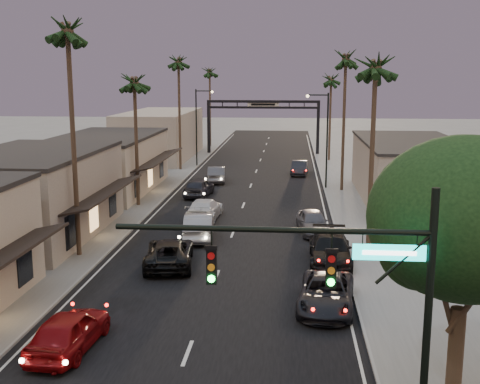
% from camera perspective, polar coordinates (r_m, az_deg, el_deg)
% --- Properties ---
extents(ground, '(200.00, 200.00, 0.00)m').
position_cam_1_polar(ground, '(52.68, 0.58, -0.58)').
color(ground, slate).
rests_on(ground, ground).
extents(road, '(14.00, 120.00, 0.02)m').
position_cam_1_polar(road, '(57.57, 0.96, 0.42)').
color(road, black).
rests_on(road, ground).
extents(sidewalk_left, '(5.00, 92.00, 0.12)m').
position_cam_1_polar(sidewalk_left, '(65.70, -6.91, 1.72)').
color(sidewalk_left, slate).
rests_on(sidewalk_left, ground).
extents(sidewalk_right, '(5.00, 92.00, 0.12)m').
position_cam_1_polar(sidewalk_right, '(64.57, 9.84, 1.47)').
color(sidewalk_right, slate).
rests_on(sidewalk_right, ground).
extents(storefront_mid, '(8.00, 14.00, 5.50)m').
position_cam_1_polar(storefront_mid, '(41.83, -19.00, -0.41)').
color(storefront_mid, gray).
rests_on(storefront_mid, ground).
extents(storefront_far, '(8.00, 16.00, 5.00)m').
position_cam_1_polar(storefront_far, '(56.64, -12.50, 2.54)').
color(storefront_far, tan).
rests_on(storefront_far, ground).
extents(storefront_dist, '(8.00, 20.00, 6.00)m').
position_cam_1_polar(storefront_dist, '(78.66, -7.53, 5.40)').
color(storefront_dist, gray).
rests_on(storefront_dist, ground).
extents(building_right, '(8.00, 18.00, 5.00)m').
position_cam_1_polar(building_right, '(53.06, 15.85, 1.82)').
color(building_right, gray).
rests_on(building_right, ground).
extents(traffic_signal, '(8.51, 0.22, 7.80)m').
position_cam_1_polar(traffic_signal, '(16.51, 10.98, -8.81)').
color(traffic_signal, black).
rests_on(traffic_signal, ground).
extents(corner_tree, '(6.20, 6.20, 8.80)m').
position_cam_1_polar(corner_tree, '(20.25, 20.80, -2.97)').
color(corner_tree, '#38281C').
rests_on(corner_tree, ground).
extents(arch, '(15.20, 0.40, 7.27)m').
position_cam_1_polar(arch, '(81.70, 2.20, 7.47)').
color(arch, black).
rests_on(arch, ground).
extents(streetlight_right, '(2.13, 0.30, 9.00)m').
position_cam_1_polar(streetlight_right, '(56.78, 7.99, 5.59)').
color(streetlight_right, black).
rests_on(streetlight_right, ground).
extents(streetlight_left, '(2.13, 0.30, 9.00)m').
position_cam_1_polar(streetlight_left, '(70.49, -3.94, 6.72)').
color(streetlight_left, black).
rests_on(streetlight_left, ground).
extents(palm_lb, '(3.20, 3.20, 15.20)m').
position_cam_1_polar(palm_lb, '(35.81, -16.08, 15.05)').
color(palm_lb, '#38281C').
rests_on(palm_lb, ground).
extents(palm_lc, '(3.20, 3.20, 12.20)m').
position_cam_1_polar(palm_lc, '(49.07, -10.01, 10.70)').
color(palm_lc, '#38281C').
rests_on(palm_lc, ground).
extents(palm_ld, '(3.20, 3.20, 14.20)m').
position_cam_1_polar(palm_ld, '(67.64, -5.86, 12.52)').
color(palm_ld, '#38281C').
rests_on(palm_ld, ground).
extents(palm_ra, '(3.20, 3.20, 13.20)m').
position_cam_1_polar(palm_ra, '(35.77, 12.77, 12.09)').
color(palm_ra, '#38281C').
rests_on(palm_ra, ground).
extents(palm_rb, '(3.20, 3.20, 14.20)m').
position_cam_1_polar(palm_rb, '(55.67, 10.02, 12.73)').
color(palm_rb, '#38281C').
rests_on(palm_rb, ground).
extents(palm_rc, '(3.20, 3.20, 12.20)m').
position_cam_1_polar(palm_rc, '(75.59, 8.65, 10.81)').
color(palm_rc, '#38281C').
rests_on(palm_rc, ground).
extents(palm_far, '(3.20, 3.20, 13.20)m').
position_cam_1_polar(palm_far, '(90.28, -2.90, 11.56)').
color(palm_far, '#38281C').
rests_on(palm_far, ground).
extents(oncoming_red, '(2.26, 4.92, 1.64)m').
position_cam_1_polar(oncoming_red, '(24.98, -15.92, -12.53)').
color(oncoming_red, maroon).
rests_on(oncoming_red, ground).
extents(oncoming_pickup, '(3.31, 5.87, 1.55)m').
position_cam_1_polar(oncoming_pickup, '(34.31, -6.72, -5.72)').
color(oncoming_pickup, black).
rests_on(oncoming_pickup, ground).
extents(oncoming_silver, '(2.38, 5.39, 1.72)m').
position_cam_1_polar(oncoming_silver, '(39.67, -3.93, -3.23)').
color(oncoming_silver, gray).
rests_on(oncoming_silver, ground).
extents(oncoming_white, '(2.44, 5.42, 1.54)m').
position_cam_1_polar(oncoming_white, '(45.04, -3.38, -1.61)').
color(oncoming_white, silver).
rests_on(oncoming_white, ground).
extents(oncoming_dgrey, '(2.49, 5.03, 1.65)m').
position_cam_1_polar(oncoming_dgrey, '(53.40, -3.91, 0.45)').
color(oncoming_dgrey, black).
rests_on(oncoming_dgrey, ground).
extents(oncoming_grey_far, '(2.20, 4.98, 1.59)m').
position_cam_1_polar(oncoming_grey_far, '(60.48, -2.26, 1.69)').
color(oncoming_grey_far, '#444449').
rests_on(oncoming_grey_far, ground).
extents(curbside_near, '(3.00, 5.58, 1.49)m').
position_cam_1_polar(curbside_near, '(28.33, 8.18, -9.49)').
color(curbside_near, black).
rests_on(curbside_near, ground).
extents(curbside_black, '(2.48, 5.83, 1.68)m').
position_cam_1_polar(curbside_black, '(34.83, 8.55, -5.40)').
color(curbside_black, black).
rests_on(curbside_black, ground).
extents(curbside_grey, '(2.49, 4.85, 1.58)m').
position_cam_1_polar(curbside_grey, '(41.25, 6.92, -2.83)').
color(curbside_grey, '#4F4F54').
rests_on(curbside_grey, ground).
extents(curbside_far, '(1.94, 4.63, 1.49)m').
position_cam_1_polar(curbside_far, '(65.20, 5.64, 2.28)').
color(curbside_far, black).
rests_on(curbside_far, ground).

